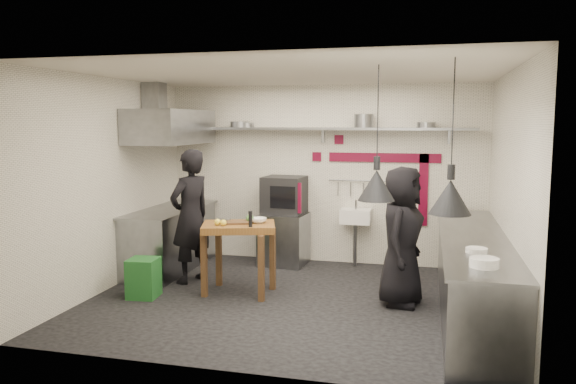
% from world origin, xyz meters
% --- Properties ---
extents(floor, '(5.00, 5.00, 0.00)m').
position_xyz_m(floor, '(0.00, 0.00, 0.00)').
color(floor, black).
rests_on(floor, ground).
extents(ceiling, '(5.00, 5.00, 0.00)m').
position_xyz_m(ceiling, '(0.00, 0.00, 2.80)').
color(ceiling, silver).
rests_on(ceiling, floor).
extents(wall_back, '(5.00, 0.04, 2.80)m').
position_xyz_m(wall_back, '(0.00, 2.10, 1.40)').
color(wall_back, white).
rests_on(wall_back, floor).
extents(wall_front, '(5.00, 0.04, 2.80)m').
position_xyz_m(wall_front, '(0.00, -2.10, 1.40)').
color(wall_front, white).
rests_on(wall_front, floor).
extents(wall_left, '(0.04, 4.20, 2.80)m').
position_xyz_m(wall_left, '(-2.50, 0.00, 1.40)').
color(wall_left, white).
rests_on(wall_left, floor).
extents(wall_right, '(0.04, 4.20, 2.80)m').
position_xyz_m(wall_right, '(2.50, 0.00, 1.40)').
color(wall_right, white).
rests_on(wall_right, floor).
extents(red_band_horiz, '(1.70, 0.02, 0.14)m').
position_xyz_m(red_band_horiz, '(0.95, 2.08, 1.68)').
color(red_band_horiz, '#600721').
rests_on(red_band_horiz, wall_back).
extents(red_band_vert, '(0.14, 0.02, 1.10)m').
position_xyz_m(red_band_vert, '(1.55, 2.08, 1.20)').
color(red_band_vert, '#600721').
rests_on(red_band_vert, wall_back).
extents(red_tile_a, '(0.14, 0.02, 0.14)m').
position_xyz_m(red_tile_a, '(0.25, 2.08, 1.95)').
color(red_tile_a, '#600721').
rests_on(red_tile_a, wall_back).
extents(red_tile_b, '(0.14, 0.02, 0.14)m').
position_xyz_m(red_tile_b, '(-0.10, 2.08, 1.68)').
color(red_tile_b, '#600721').
rests_on(red_tile_b, wall_back).
extents(back_shelf, '(4.60, 0.34, 0.04)m').
position_xyz_m(back_shelf, '(0.00, 1.92, 2.12)').
color(back_shelf, slate).
rests_on(back_shelf, wall_back).
extents(shelf_bracket_left, '(0.04, 0.06, 0.24)m').
position_xyz_m(shelf_bracket_left, '(-1.90, 2.07, 2.02)').
color(shelf_bracket_left, slate).
rests_on(shelf_bracket_left, wall_back).
extents(shelf_bracket_mid, '(0.04, 0.06, 0.24)m').
position_xyz_m(shelf_bracket_mid, '(0.00, 2.07, 2.02)').
color(shelf_bracket_mid, slate).
rests_on(shelf_bracket_mid, wall_back).
extents(shelf_bracket_right, '(0.04, 0.06, 0.24)m').
position_xyz_m(shelf_bracket_right, '(1.90, 2.07, 2.02)').
color(shelf_bracket_right, slate).
rests_on(shelf_bracket_right, wall_back).
extents(pan_far_left, '(0.38, 0.38, 0.09)m').
position_xyz_m(pan_far_left, '(-1.32, 1.92, 2.19)').
color(pan_far_left, slate).
rests_on(pan_far_left, back_shelf).
extents(pan_mid_left, '(0.29, 0.29, 0.07)m').
position_xyz_m(pan_mid_left, '(-1.21, 1.92, 2.18)').
color(pan_mid_left, slate).
rests_on(pan_mid_left, back_shelf).
extents(stock_pot, '(0.36, 0.36, 0.20)m').
position_xyz_m(stock_pot, '(0.65, 1.92, 2.24)').
color(stock_pot, slate).
rests_on(stock_pot, back_shelf).
extents(pan_right, '(0.31, 0.31, 0.08)m').
position_xyz_m(pan_right, '(1.56, 1.92, 2.18)').
color(pan_right, slate).
rests_on(pan_right, back_shelf).
extents(oven_stand, '(0.74, 0.68, 0.80)m').
position_xyz_m(oven_stand, '(-0.55, 1.74, 0.40)').
color(oven_stand, slate).
rests_on(oven_stand, floor).
extents(combi_oven, '(0.65, 0.62, 0.58)m').
position_xyz_m(combi_oven, '(-0.56, 1.80, 1.09)').
color(combi_oven, black).
rests_on(combi_oven, oven_stand).
extents(oven_door, '(0.54, 0.07, 0.46)m').
position_xyz_m(oven_door, '(-0.49, 1.53, 1.09)').
color(oven_door, '#600721').
rests_on(oven_door, combi_oven).
extents(oven_glass, '(0.40, 0.05, 0.34)m').
position_xyz_m(oven_glass, '(-0.51, 1.51, 1.09)').
color(oven_glass, black).
rests_on(oven_glass, oven_door).
extents(hand_sink, '(0.46, 0.34, 0.22)m').
position_xyz_m(hand_sink, '(0.55, 1.92, 0.78)').
color(hand_sink, white).
rests_on(hand_sink, wall_back).
extents(sink_tap, '(0.03, 0.03, 0.14)m').
position_xyz_m(sink_tap, '(0.55, 1.92, 0.96)').
color(sink_tap, slate).
rests_on(sink_tap, hand_sink).
extents(sink_drain, '(0.06, 0.06, 0.66)m').
position_xyz_m(sink_drain, '(0.55, 1.88, 0.34)').
color(sink_drain, slate).
rests_on(sink_drain, floor).
extents(utensil_rail, '(0.90, 0.02, 0.02)m').
position_xyz_m(utensil_rail, '(0.55, 2.06, 1.32)').
color(utensil_rail, slate).
rests_on(utensil_rail, wall_back).
extents(counter_right, '(0.70, 3.80, 0.90)m').
position_xyz_m(counter_right, '(2.15, 0.00, 0.45)').
color(counter_right, slate).
rests_on(counter_right, floor).
extents(counter_right_top, '(0.76, 3.90, 0.03)m').
position_xyz_m(counter_right_top, '(2.15, 0.00, 0.92)').
color(counter_right_top, slate).
rests_on(counter_right_top, counter_right).
extents(plate_stack, '(0.30, 0.30, 0.09)m').
position_xyz_m(plate_stack, '(2.12, -1.46, 0.97)').
color(plate_stack, white).
rests_on(plate_stack, counter_right_top).
extents(small_bowl_right, '(0.28, 0.28, 0.05)m').
position_xyz_m(small_bowl_right, '(2.10, -0.88, 0.96)').
color(small_bowl_right, white).
rests_on(small_bowl_right, counter_right_top).
extents(counter_left, '(0.70, 1.90, 0.90)m').
position_xyz_m(counter_left, '(-2.15, 1.05, 0.45)').
color(counter_left, slate).
rests_on(counter_left, floor).
extents(counter_left_top, '(0.76, 2.00, 0.03)m').
position_xyz_m(counter_left_top, '(-2.15, 1.05, 0.92)').
color(counter_left_top, slate).
rests_on(counter_left_top, counter_left).
extents(extractor_hood, '(0.78, 1.60, 0.50)m').
position_xyz_m(extractor_hood, '(-2.10, 1.05, 2.15)').
color(extractor_hood, slate).
rests_on(extractor_hood, ceiling).
extents(hood_duct, '(0.28, 0.28, 0.50)m').
position_xyz_m(hood_duct, '(-2.35, 1.05, 2.55)').
color(hood_duct, slate).
rests_on(hood_duct, ceiling).
extents(green_bin, '(0.39, 0.39, 0.50)m').
position_xyz_m(green_bin, '(-1.86, -0.32, 0.25)').
color(green_bin, '#1D5C23').
rests_on(green_bin, floor).
extents(prep_table, '(1.07, 0.88, 0.92)m').
position_xyz_m(prep_table, '(-0.74, 0.14, 0.46)').
color(prep_table, brown).
rests_on(prep_table, floor).
extents(cutting_board, '(0.36, 0.30, 0.02)m').
position_xyz_m(cutting_board, '(-0.75, 0.15, 0.93)').
color(cutting_board, '#51351E').
rests_on(cutting_board, prep_table).
extents(pepper_mill, '(0.06, 0.06, 0.20)m').
position_xyz_m(pepper_mill, '(-0.52, -0.04, 1.02)').
color(pepper_mill, black).
rests_on(pepper_mill, prep_table).
extents(lemon_a, '(0.10, 0.10, 0.08)m').
position_xyz_m(lemon_a, '(-0.96, -0.03, 0.96)').
color(lemon_a, yellow).
rests_on(lemon_a, prep_table).
extents(lemon_b, '(0.10, 0.10, 0.08)m').
position_xyz_m(lemon_b, '(-0.88, -0.05, 0.96)').
color(lemon_b, yellow).
rests_on(lemon_b, prep_table).
extents(veg_ball, '(0.11, 0.11, 0.11)m').
position_xyz_m(veg_ball, '(-0.63, 0.27, 0.97)').
color(veg_ball, '#487D3A').
rests_on(veg_ball, prep_table).
extents(steel_tray, '(0.18, 0.13, 0.03)m').
position_xyz_m(steel_tray, '(-0.99, 0.24, 0.94)').
color(steel_tray, slate).
rests_on(steel_tray, prep_table).
extents(bowl, '(0.24, 0.24, 0.07)m').
position_xyz_m(bowl, '(-0.50, 0.26, 0.95)').
color(bowl, white).
rests_on(bowl, prep_table).
extents(heat_lamp_near, '(0.49, 0.49, 1.40)m').
position_xyz_m(heat_lamp_near, '(1.09, -0.75, 2.10)').
color(heat_lamp_near, black).
rests_on(heat_lamp_near, ceiling).
extents(heat_lamp_far, '(0.45, 0.45, 1.44)m').
position_xyz_m(heat_lamp_far, '(1.82, -1.24, 2.08)').
color(heat_lamp_far, black).
rests_on(heat_lamp_far, ceiling).
extents(chef_left, '(0.68, 0.80, 1.85)m').
position_xyz_m(chef_left, '(-1.56, 0.48, 0.93)').
color(chef_left, black).
rests_on(chef_left, floor).
extents(chef_right, '(0.69, 0.92, 1.69)m').
position_xyz_m(chef_right, '(1.32, 0.19, 0.85)').
color(chef_right, black).
rests_on(chef_right, floor).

